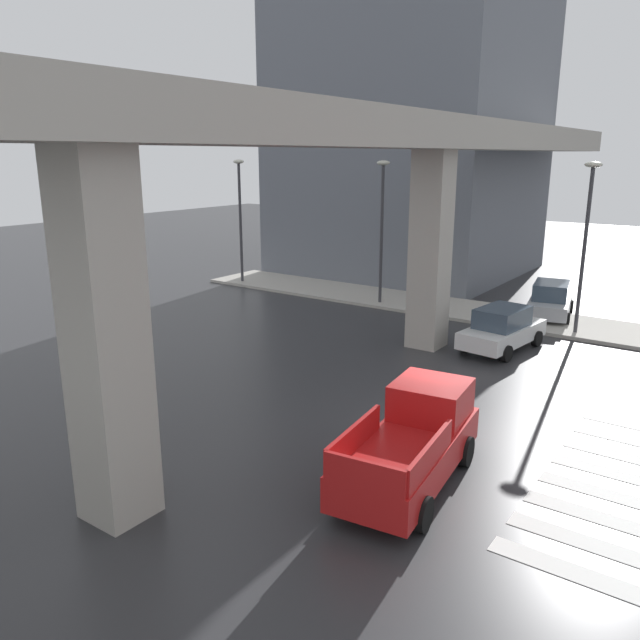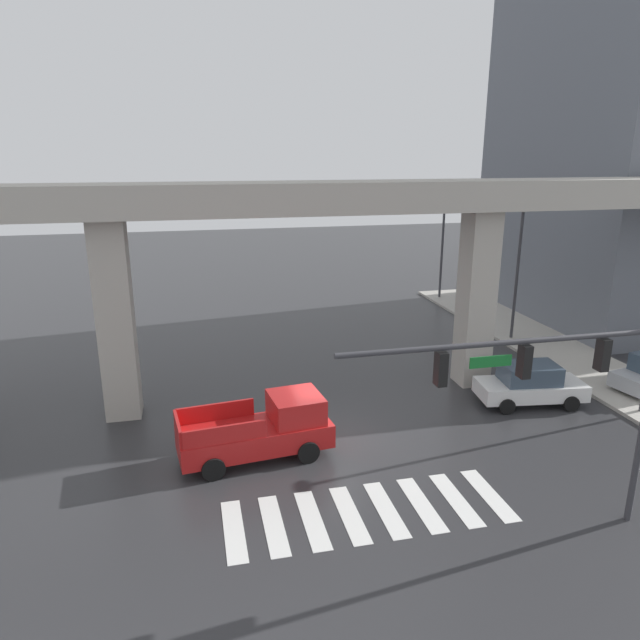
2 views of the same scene
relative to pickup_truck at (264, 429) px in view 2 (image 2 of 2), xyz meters
The scene contains 9 objects.
ground_plane 2.85m from the pickup_truck, 20.72° to the left, with size 120.00×120.00×0.00m, color #2D2D30.
crosswalk_stripes 4.71m from the pickup_truck, 57.17° to the right, with size 8.25×2.80×0.01m.
elevated_overpass 8.46m from the pickup_truck, 60.80° to the left, with size 58.76×2.46×8.91m.
sidewalk_east 16.49m from the pickup_truck, 10.30° to the left, with size 4.00×36.00×0.15m, color #ADA89E.
pickup_truck is the anchor object (origin of this frame).
sedan_white 11.36m from the pickup_truck, ahead, with size 4.49×2.36×1.72m.
traffic_signal_mast 9.71m from the pickup_truck, 40.26° to the right, with size 8.69×0.32×6.20m.
street_lamp_mid_block 18.13m from the pickup_truck, 32.48° to the left, with size 0.44×0.70×7.24m.
street_lamp_far_north 24.51m from the pickup_truck, 51.81° to the left, with size 0.44×0.70×7.24m.
Camera 2 is at (-4.56, -18.53, 9.99)m, focal length 32.28 mm.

